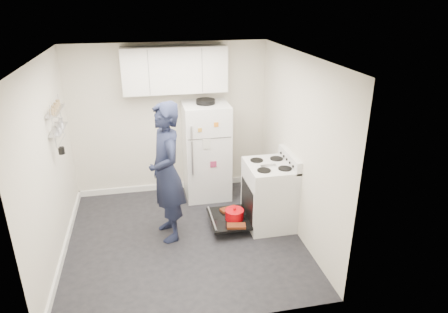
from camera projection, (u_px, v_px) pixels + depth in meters
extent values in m
cube|color=black|center=(184.00, 238.00, 5.61)|extent=(3.20, 3.20, 0.01)
cube|color=white|center=(176.00, 57.00, 4.65)|extent=(3.20, 3.20, 0.01)
cube|color=beige|center=(170.00, 120.00, 6.58)|extent=(3.20, 0.01, 2.50)
cube|color=beige|center=(199.00, 220.00, 3.68)|extent=(3.20, 0.01, 2.50)
cube|color=beige|center=(48.00, 166.00, 4.83)|extent=(0.01, 3.20, 2.50)
cube|color=beige|center=(298.00, 147.00, 5.43)|extent=(0.01, 3.20, 2.50)
cube|color=white|center=(65.00, 249.00, 5.29)|extent=(0.03, 3.20, 0.10)
cube|color=white|center=(174.00, 185.00, 7.02)|extent=(3.20, 0.03, 0.10)
cube|color=silver|center=(269.00, 195.00, 5.81)|extent=(0.65, 0.76, 0.92)
cube|color=black|center=(264.00, 200.00, 5.82)|extent=(0.53, 0.60, 0.52)
cube|color=orange|center=(282.00, 198.00, 5.87)|extent=(0.02, 0.56, 0.46)
cylinder|color=black|center=(267.00, 210.00, 5.90)|extent=(0.34, 0.34, 0.02)
cube|color=silver|center=(290.00, 159.00, 5.65)|extent=(0.08, 0.76, 0.18)
cube|color=silver|center=(270.00, 166.00, 5.63)|extent=(0.65, 0.76, 0.03)
cube|color=#B2B2B7|center=(268.00, 165.00, 5.56)|extent=(0.22, 0.03, 0.01)
cube|color=black|center=(229.00, 219.00, 5.81)|extent=(0.55, 0.70, 0.03)
cylinder|color=#B2B2B7|center=(212.00, 218.00, 5.75)|extent=(0.02, 0.66, 0.02)
cylinder|color=red|center=(234.00, 215.00, 5.76)|extent=(0.26, 0.26, 0.12)
cylinder|color=red|center=(234.00, 211.00, 5.73)|extent=(0.27, 0.27, 0.02)
sphere|color=red|center=(234.00, 209.00, 5.72)|extent=(0.04, 0.04, 0.04)
cube|color=#9D3711|center=(236.00, 226.00, 5.57)|extent=(0.28, 0.18, 0.04)
cube|color=#9D3711|center=(229.00, 209.00, 6.00)|extent=(0.29, 0.20, 0.04)
cube|color=white|center=(206.00, 151.00, 6.54)|extent=(0.72, 0.70, 1.59)
cube|color=#4C4C4C|center=(210.00, 138.00, 6.09)|extent=(0.68, 0.01, 0.01)
cube|color=#B2B2B7|center=(192.00, 133.00, 5.97)|extent=(0.03, 0.03, 0.20)
cube|color=#B2B2B7|center=(192.00, 158.00, 6.13)|extent=(0.03, 0.03, 0.55)
cylinder|color=black|center=(206.00, 102.00, 6.22)|extent=(0.30, 0.30, 0.07)
cube|color=orange|center=(216.00, 125.00, 6.02)|extent=(0.07, 0.01, 0.07)
cube|color=silver|center=(207.00, 144.00, 6.11)|extent=(0.12, 0.01, 0.16)
cube|color=#A83057|center=(213.00, 164.00, 6.26)|extent=(0.10, 0.01, 0.10)
cube|color=#BC862C|center=(200.00, 130.00, 6.00)|extent=(0.06, 0.01, 0.06)
cube|color=silver|center=(175.00, 70.00, 6.12)|extent=(1.60, 0.33, 0.70)
cube|color=#B2B2B7|center=(55.00, 111.00, 5.09)|extent=(0.14, 0.60, 0.02)
cube|color=#B2B2B7|center=(59.00, 129.00, 5.18)|extent=(0.14, 0.60, 0.02)
cylinder|color=black|center=(61.00, 151.00, 5.11)|extent=(0.08, 0.08, 0.09)
imported|color=#171C34|center=(166.00, 173.00, 5.32)|extent=(0.59, 0.78, 1.94)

